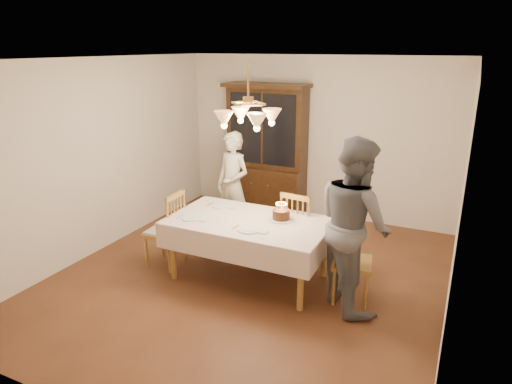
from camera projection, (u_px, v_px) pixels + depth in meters
The scene contains 14 objects.
ground at pixel (249, 277), 5.65m from camera, with size 5.00×5.00×0.00m, color #512A17.
room_shell at pixel (248, 152), 5.16m from camera, with size 5.00×5.00×5.00m.
dining_table at pixel (249, 226), 5.44m from camera, with size 1.90×1.10×0.76m.
china_hutch at pixel (266, 152), 7.58m from camera, with size 1.38×0.54×2.16m.
chair_far_side at pixel (300, 232), 5.87m from camera, with size 0.48×0.47×1.00m.
chair_left_end at pixel (165, 232), 5.83m from camera, with size 0.44×0.46×1.00m.
chair_right_end at pixel (351, 263), 5.04m from camera, with size 0.49×0.51×1.00m.
elderly_woman at pixel (233, 185), 6.67m from camera, with size 0.57×0.38×1.57m, color white.
adult_in_grey at pixel (354, 224), 4.82m from camera, with size 0.91×0.71×1.88m, color slate.
birthday_cake at pixel (281, 215), 5.41m from camera, with size 0.30×0.30×0.21m.
place_setting_near_left at pixel (193, 218), 5.46m from camera, with size 0.39×0.25×0.02m.
place_setting_near_right at pixel (250, 230), 5.11m from camera, with size 0.41×0.26×0.02m.
place_setting_far_left at pixel (222, 206), 5.87m from camera, with size 0.39×0.24×0.02m.
chandelier at pixel (248, 117), 5.04m from camera, with size 0.62×0.62×0.73m.
Camera 1 is at (2.24, -4.53, 2.74)m, focal length 32.00 mm.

